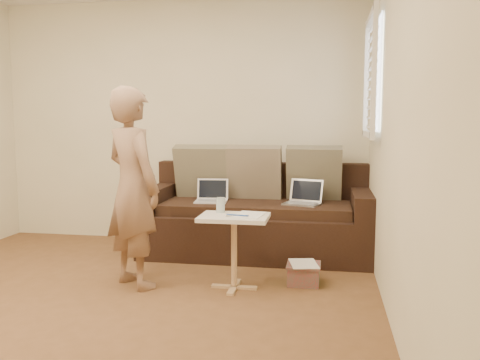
{
  "coord_description": "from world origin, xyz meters",
  "views": [
    {
      "loc": [
        1.58,
        -3.11,
        1.32
      ],
      "look_at": [
        0.8,
        1.4,
        0.78
      ],
      "focal_mm": 37.92,
      "sensor_mm": 36.0,
      "label": 1
    }
  ],
  "objects_px": {
    "laptop_silver": "(302,205)",
    "person": "(133,188)",
    "striped_box": "(304,274)",
    "side_table": "(234,252)",
    "drinking_glass": "(221,205)",
    "sofa": "(256,212)",
    "laptop_white": "(211,202)"
  },
  "relations": [
    {
      "from": "laptop_silver",
      "to": "drinking_glass",
      "type": "height_order",
      "value": "drinking_glass"
    },
    {
      "from": "person",
      "to": "sofa",
      "type": "bearing_deg",
      "value": -90.12
    },
    {
      "from": "laptop_white",
      "to": "striped_box",
      "type": "bearing_deg",
      "value": -44.28
    },
    {
      "from": "person",
      "to": "side_table",
      "type": "height_order",
      "value": "person"
    },
    {
      "from": "laptop_white",
      "to": "side_table",
      "type": "bearing_deg",
      "value": -72.13
    },
    {
      "from": "side_table",
      "to": "laptop_white",
      "type": "bearing_deg",
      "value": 112.77
    },
    {
      "from": "side_table",
      "to": "drinking_glass",
      "type": "height_order",
      "value": "drinking_glass"
    },
    {
      "from": "person",
      "to": "striped_box",
      "type": "xyz_separation_m",
      "value": [
        1.34,
        0.26,
        -0.71
      ]
    },
    {
      "from": "laptop_white",
      "to": "sofa",
      "type": "bearing_deg",
      "value": 6.85
    },
    {
      "from": "sofa",
      "to": "laptop_white",
      "type": "bearing_deg",
      "value": -168.25
    },
    {
      "from": "drinking_glass",
      "to": "person",
      "type": "bearing_deg",
      "value": -167.02
    },
    {
      "from": "sofa",
      "to": "person",
      "type": "bearing_deg",
      "value": -126.35
    },
    {
      "from": "sofa",
      "to": "striped_box",
      "type": "relative_size",
      "value": 8.13
    },
    {
      "from": "laptop_silver",
      "to": "striped_box",
      "type": "xyz_separation_m",
      "value": [
        0.06,
        -0.79,
        -0.43
      ]
    },
    {
      "from": "side_table",
      "to": "sofa",
      "type": "bearing_deg",
      "value": 88.57
    },
    {
      "from": "sofa",
      "to": "laptop_white",
      "type": "xyz_separation_m",
      "value": [
        -0.44,
        -0.09,
        0.1
      ]
    },
    {
      "from": "striped_box",
      "to": "drinking_glass",
      "type": "bearing_deg",
      "value": -171.25
    },
    {
      "from": "side_table",
      "to": "laptop_silver",
      "type": "bearing_deg",
      "value": 64.37
    },
    {
      "from": "sofa",
      "to": "side_table",
      "type": "height_order",
      "value": "sofa"
    },
    {
      "from": "laptop_silver",
      "to": "side_table",
      "type": "height_order",
      "value": "laptop_silver"
    },
    {
      "from": "laptop_silver",
      "to": "drinking_glass",
      "type": "bearing_deg",
      "value": -105.82
    },
    {
      "from": "laptop_silver",
      "to": "person",
      "type": "height_order",
      "value": "person"
    },
    {
      "from": "laptop_silver",
      "to": "sofa",
      "type": "bearing_deg",
      "value": -171.87
    },
    {
      "from": "person",
      "to": "striped_box",
      "type": "bearing_deg",
      "value": -132.88
    },
    {
      "from": "sofa",
      "to": "side_table",
      "type": "xyz_separation_m",
      "value": [
        -0.03,
        -1.07,
        -0.13
      ]
    },
    {
      "from": "sofa",
      "to": "person",
      "type": "height_order",
      "value": "person"
    },
    {
      "from": "laptop_silver",
      "to": "striped_box",
      "type": "height_order",
      "value": "laptop_silver"
    },
    {
      "from": "person",
      "to": "drinking_glass",
      "type": "height_order",
      "value": "person"
    },
    {
      "from": "striped_box",
      "to": "person",
      "type": "bearing_deg",
      "value": -169.11
    },
    {
      "from": "sofa",
      "to": "laptop_white",
      "type": "height_order",
      "value": "sofa"
    },
    {
      "from": "person",
      "to": "laptop_white",
      "type": "bearing_deg",
      "value": -74.4
    },
    {
      "from": "laptop_white",
      "to": "drinking_glass",
      "type": "height_order",
      "value": "drinking_glass"
    }
  ]
}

